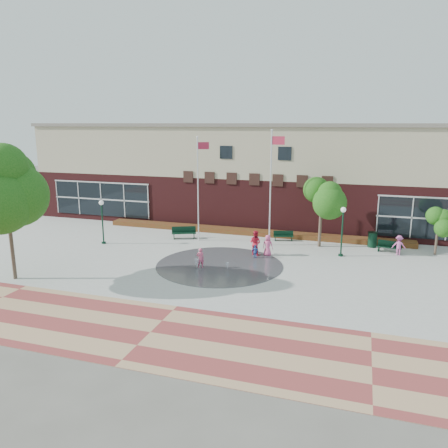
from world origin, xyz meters
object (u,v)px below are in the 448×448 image
(child_splash, at_px, (200,258))
(flagpole_right, at_px, (271,182))
(flagpole_left, at_px, (199,184))
(tree_big_left, at_px, (5,183))
(trash_can, at_px, (372,240))
(bench_left, at_px, (184,235))

(child_splash, bearing_deg, flagpole_right, -142.82)
(flagpole_left, distance_m, tree_big_left, 13.94)
(trash_can, height_order, tree_big_left, tree_big_left)
(flagpole_left, bearing_deg, child_splash, -83.90)
(flagpole_right, xyz_separation_m, bench_left, (-7.08, -0.20, -4.59))
(trash_can, distance_m, child_splash, 13.71)
(bench_left, xyz_separation_m, trash_can, (14.61, 2.03, 0.28))
(flagpole_left, distance_m, trash_can, 13.99)
(trash_can, bearing_deg, bench_left, -172.09)
(bench_left, bearing_deg, trash_can, -15.77)
(flagpole_right, distance_m, bench_left, 8.44)
(child_splash, bearing_deg, flagpole_left, -96.01)
(trash_can, relative_size, child_splash, 0.87)
(flagpole_right, bearing_deg, child_splash, -108.95)
(flagpole_right, xyz_separation_m, child_splash, (-3.19, -6.73, -4.23))
(flagpole_left, height_order, child_splash, flagpole_left)
(flagpole_left, height_order, tree_big_left, flagpole_left)
(flagpole_left, relative_size, bench_left, 4.11)
(flagpole_left, height_order, flagpole_right, flagpole_right)
(flagpole_right, distance_m, tree_big_left, 17.87)
(bench_left, xyz_separation_m, tree_big_left, (-6.11, -11.81, 5.54))
(bench_left, distance_m, child_splash, 7.60)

